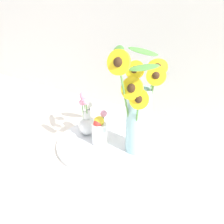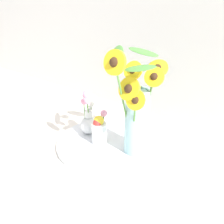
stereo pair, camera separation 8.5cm
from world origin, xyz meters
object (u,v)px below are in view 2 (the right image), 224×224
object	(u,v)px
serving_tray	(112,143)
vase_bulb_right	(89,119)
mason_jar_sunflowers	(136,111)
vase_small_center	(100,130)

from	to	relation	value
serving_tray	vase_bulb_right	distance (m)	0.16
mason_jar_sunflowers	vase_small_center	xyz separation A→B (m)	(-0.16, -0.04, -0.12)
mason_jar_sunflowers	vase_bulb_right	xyz separation A→B (m)	(-0.26, 0.00, -0.11)
serving_tray	vase_small_center	world-z (taller)	vase_small_center
mason_jar_sunflowers	vase_small_center	distance (m)	0.20
mason_jar_sunflowers	vase_small_center	world-z (taller)	mason_jar_sunflowers
vase_small_center	vase_bulb_right	distance (m)	0.11
mason_jar_sunflowers	vase_bulb_right	size ratio (longest dim) A/B	2.29
vase_bulb_right	serving_tray	bearing A→B (deg)	1.01
vase_bulb_right	mason_jar_sunflowers	bearing A→B (deg)	-0.16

